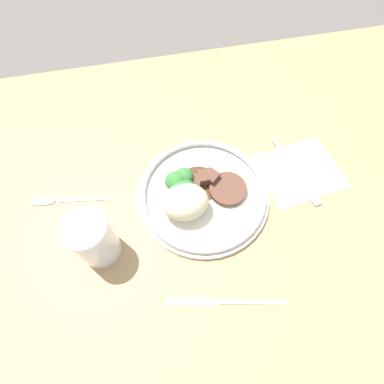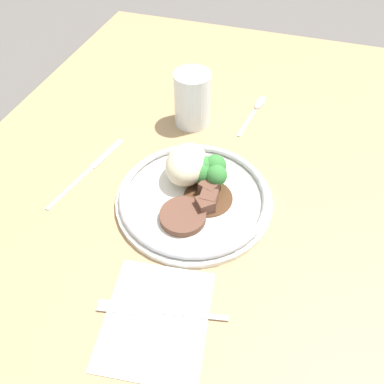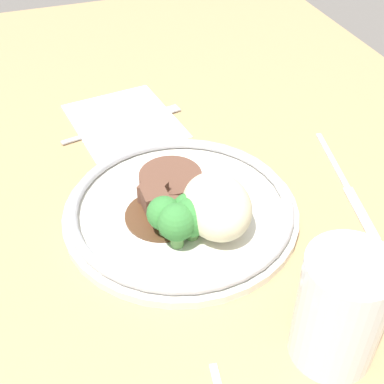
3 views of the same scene
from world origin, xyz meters
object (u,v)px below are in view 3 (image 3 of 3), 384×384
knife (346,185)px  juice_glass (339,315)px  plate (186,208)px  fork (134,121)px

knife → juice_glass: bearing=-22.9°
juice_glass → plate: bearing=-161.4°
plate → fork: bearing=-179.0°
fork → knife: (0.22, 0.21, -0.00)m
juice_glass → fork: 0.43m
juice_glass → knife: juice_glass is taller
plate → juice_glass: size_ratio=2.37×
juice_glass → knife: size_ratio=0.55×
juice_glass → knife: bearing=144.9°
fork → knife: 0.31m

